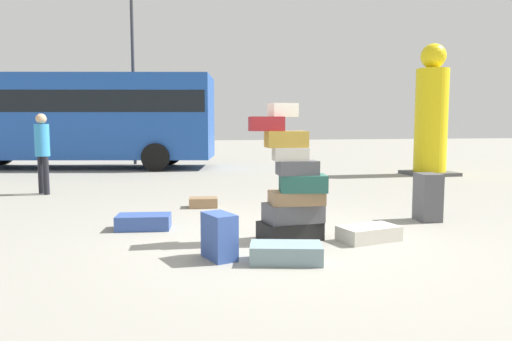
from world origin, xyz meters
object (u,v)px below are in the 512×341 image
(suitcase_slate_foreground_near, at_px, (286,253))
(lamp_post, at_px, (133,53))
(suitcase_navy_foreground_far, at_px, (219,236))
(person_bearded_onlooker, at_px, (42,146))
(suitcase_charcoal_right_side, at_px, (428,197))
(yellow_dummy_statue, at_px, (431,117))
(parked_bus, at_px, (71,115))
(suitcase_tower, at_px, (292,190))
(suitcase_navy_behind_tower, at_px, (144,222))
(suitcase_brown_left_side, at_px, (203,202))
(suitcase_cream_upright_blue, at_px, (369,233))

(suitcase_slate_foreground_near, relative_size, lamp_post, 0.12)
(suitcase_navy_foreground_far, xyz_separation_m, person_bearded_onlooker, (-2.97, 5.67, 0.77))
(suitcase_charcoal_right_side, relative_size, yellow_dummy_statue, 0.19)
(yellow_dummy_statue, distance_m, parked_bus, 11.77)
(suitcase_tower, distance_m, suitcase_navy_behind_tower, 2.22)
(suitcase_tower, height_order, yellow_dummy_statue, yellow_dummy_statue)
(suitcase_tower, bearing_deg, suitcase_navy_foreground_far, -148.15)
(suitcase_brown_left_side, xyz_separation_m, suitcase_slate_foreground_near, (0.49, -3.58, 0.01))
(suitcase_tower, relative_size, suitcase_navy_foreground_far, 3.44)
(suitcase_navy_foreground_far, relative_size, parked_bus, 0.05)
(suitcase_navy_foreground_far, distance_m, lamp_post, 13.86)
(suitcase_charcoal_right_side, bearing_deg, suitcase_brown_left_side, 155.73)
(suitcase_navy_foreground_far, bearing_deg, yellow_dummy_statue, 26.16)
(lamp_post, bearing_deg, yellow_dummy_statue, -34.16)
(person_bearded_onlooker, xyz_separation_m, lamp_post, (1.67, 7.57, 3.12))
(suitcase_navy_behind_tower, height_order, suitcase_charcoal_right_side, suitcase_charcoal_right_side)
(suitcase_cream_upright_blue, distance_m, yellow_dummy_statue, 8.96)
(suitcase_tower, bearing_deg, yellow_dummy_statue, 46.54)
(suitcase_brown_left_side, relative_size, suitcase_charcoal_right_side, 0.68)
(suitcase_charcoal_right_side, distance_m, suitcase_cream_upright_blue, 1.77)
(suitcase_navy_behind_tower, bearing_deg, suitcase_brown_left_side, 64.79)
(suitcase_slate_foreground_near, bearing_deg, suitcase_brown_left_side, 112.39)
(suitcase_navy_behind_tower, relative_size, parked_bus, 0.07)
(suitcase_cream_upright_blue, relative_size, lamp_post, 0.12)
(parked_bus, bearing_deg, suitcase_charcoal_right_side, -45.41)
(suitcase_cream_upright_blue, relative_size, person_bearded_onlooker, 0.44)
(suitcase_brown_left_side, height_order, lamp_post, lamp_post)
(suitcase_navy_foreground_far, height_order, lamp_post, lamp_post)
(suitcase_slate_foreground_near, bearing_deg, suitcase_navy_behind_tower, 141.80)
(person_bearded_onlooker, bearing_deg, suitcase_slate_foreground_near, -7.07)
(suitcase_brown_left_side, bearing_deg, yellow_dummy_statue, 35.82)
(suitcase_navy_behind_tower, height_order, parked_bus, parked_bus)
(suitcase_cream_upright_blue, distance_m, parked_bus, 13.03)
(suitcase_slate_foreground_near, xyz_separation_m, suitcase_cream_upright_blue, (1.30, 0.67, -0.01))
(suitcase_charcoal_right_side, bearing_deg, suitcase_cream_upright_blue, -139.89)
(yellow_dummy_statue, relative_size, parked_bus, 0.39)
(parked_bus, bearing_deg, suitcase_slate_foreground_near, -59.62)
(yellow_dummy_statue, bearing_deg, person_bearded_onlooker, -170.77)
(person_bearded_onlooker, bearing_deg, yellow_dummy_statue, 60.64)
(suitcase_tower, relative_size, suitcase_navy_behind_tower, 2.34)
(suitcase_navy_foreground_far, height_order, yellow_dummy_statue, yellow_dummy_statue)
(suitcase_tower, distance_m, suitcase_charcoal_right_side, 2.53)
(yellow_dummy_statue, bearing_deg, suitcase_navy_behind_tower, -145.59)
(yellow_dummy_statue, bearing_deg, parked_bus, 155.98)
(suitcase_charcoal_right_side, distance_m, suitcase_navy_foreground_far, 3.70)
(suitcase_navy_behind_tower, bearing_deg, suitcase_tower, -22.23)
(suitcase_tower, height_order, suitcase_charcoal_right_side, suitcase_tower)
(suitcase_tower, bearing_deg, suitcase_slate_foreground_near, -110.59)
(parked_bus, bearing_deg, suitcase_tower, -56.76)
(suitcase_cream_upright_blue, height_order, person_bearded_onlooker, person_bearded_onlooker)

